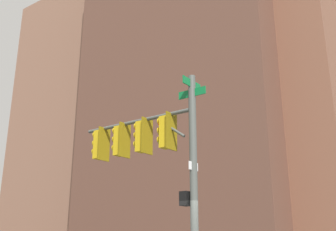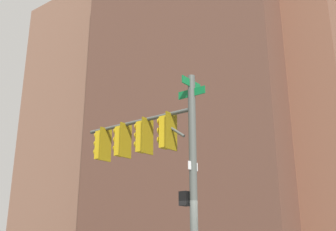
% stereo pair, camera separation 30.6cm
% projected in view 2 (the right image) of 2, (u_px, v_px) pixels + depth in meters
% --- Properties ---
extents(signal_pole_assembly, '(4.89, 0.97, 6.27)m').
position_uv_depth(signal_pole_assembly, '(150.00, 149.00, 12.66)').
color(signal_pole_assembly, '#4C514C').
rests_on(signal_pole_assembly, ground_plane).
extents(building_brick_nearside, '(22.31, 15.14, 42.82)m').
position_uv_depth(building_brick_nearside, '(201.00, 63.00, 47.00)').
color(building_brick_nearside, brown).
rests_on(building_brick_nearside, ground_plane).
extents(building_brick_midblock, '(18.12, 16.75, 48.70)m').
position_uv_depth(building_brick_midblock, '(267.00, 40.00, 47.85)').
color(building_brick_midblock, brown).
rests_on(building_brick_midblock, ground_plane).
extents(building_glass_tower, '(28.87, 23.92, 81.22)m').
position_uv_depth(building_glass_tower, '(262.00, 21.00, 74.76)').
color(building_glass_tower, '#8CB2C6').
rests_on(building_glass_tower, ground_plane).
extents(building_brick_farside, '(18.64, 15.66, 40.41)m').
position_uv_depth(building_brick_farside, '(94.00, 121.00, 65.79)').
color(building_brick_farside, '#845B47').
rests_on(building_brick_farside, ground_plane).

